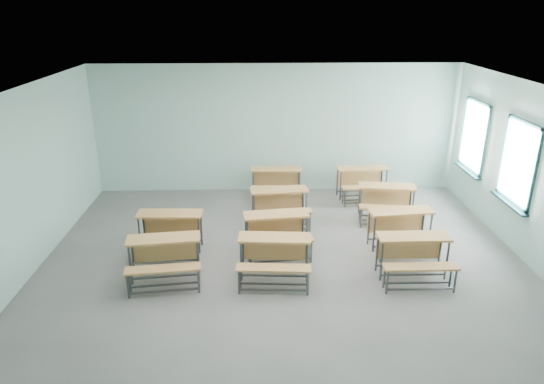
{
  "coord_description": "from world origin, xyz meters",
  "views": [
    {
      "loc": [
        -0.46,
        -7.81,
        4.48
      ],
      "look_at": [
        -0.19,
        1.2,
        1.0
      ],
      "focal_mm": 32.0,
      "sensor_mm": 36.0,
      "label": 1
    }
  ],
  "objects_px": {
    "desk_unit_r0c2": "(414,252)",
    "desk_unit_r1c0": "(169,227)",
    "desk_unit_r0c1": "(274,253)",
    "desk_unit_r2c2": "(387,198)",
    "desk_unit_r3c1": "(276,179)",
    "desk_unit_r2c1": "(280,202)",
    "desk_unit_r1c1": "(277,228)",
    "desk_unit_r0c0": "(164,254)",
    "desk_unit_r1c2": "(402,224)",
    "desk_unit_r3c2": "(363,179)"
  },
  "relations": [
    {
      "from": "desk_unit_r0c1",
      "to": "desk_unit_r0c2",
      "type": "relative_size",
      "value": 1.04
    },
    {
      "from": "desk_unit_r1c0",
      "to": "desk_unit_r2c1",
      "type": "height_order",
      "value": "same"
    },
    {
      "from": "desk_unit_r2c1",
      "to": "desk_unit_r1c1",
      "type": "bearing_deg",
      "value": -101.17
    },
    {
      "from": "desk_unit_r0c2",
      "to": "desk_unit_r2c2",
      "type": "bearing_deg",
      "value": 86.37
    },
    {
      "from": "desk_unit_r2c2",
      "to": "desk_unit_r1c2",
      "type": "bearing_deg",
      "value": -84.31
    },
    {
      "from": "desk_unit_r0c1",
      "to": "desk_unit_r1c0",
      "type": "relative_size",
      "value": 1.02
    },
    {
      "from": "desk_unit_r2c2",
      "to": "desk_unit_r3c1",
      "type": "distance_m",
      "value": 2.71
    },
    {
      "from": "desk_unit_r0c1",
      "to": "desk_unit_r2c1",
      "type": "height_order",
      "value": "same"
    },
    {
      "from": "desk_unit_r0c2",
      "to": "desk_unit_r1c0",
      "type": "xyz_separation_m",
      "value": [
        -4.38,
        1.12,
        0.0
      ]
    },
    {
      "from": "desk_unit_r0c2",
      "to": "desk_unit_r3c2",
      "type": "distance_m",
      "value": 3.78
    },
    {
      "from": "desk_unit_r0c0",
      "to": "desk_unit_r2c1",
      "type": "xyz_separation_m",
      "value": [
        2.09,
        2.28,
        0.0
      ]
    },
    {
      "from": "desk_unit_r0c2",
      "to": "desk_unit_r1c0",
      "type": "height_order",
      "value": "same"
    },
    {
      "from": "desk_unit_r0c1",
      "to": "desk_unit_r1c1",
      "type": "height_order",
      "value": "same"
    },
    {
      "from": "desk_unit_r2c2",
      "to": "desk_unit_r3c2",
      "type": "relative_size",
      "value": 1.03
    },
    {
      "from": "desk_unit_r3c1",
      "to": "desk_unit_r3c2",
      "type": "bearing_deg",
      "value": 1.48
    },
    {
      "from": "desk_unit_r1c2",
      "to": "desk_unit_r2c1",
      "type": "height_order",
      "value": "same"
    },
    {
      "from": "desk_unit_r1c0",
      "to": "desk_unit_r2c1",
      "type": "xyz_separation_m",
      "value": [
        2.18,
        1.22,
        0.0
      ]
    },
    {
      "from": "desk_unit_r0c1",
      "to": "desk_unit_r0c2",
      "type": "xyz_separation_m",
      "value": [
        2.41,
        -0.03,
        0.0
      ]
    },
    {
      "from": "desk_unit_r0c0",
      "to": "desk_unit_r1c0",
      "type": "relative_size",
      "value": 1.05
    },
    {
      "from": "desk_unit_r1c1",
      "to": "desk_unit_r2c1",
      "type": "height_order",
      "value": "same"
    },
    {
      "from": "desk_unit_r1c2",
      "to": "desk_unit_r3c2",
      "type": "bearing_deg",
      "value": 88.5
    },
    {
      "from": "desk_unit_r1c2",
      "to": "desk_unit_r3c2",
      "type": "height_order",
      "value": "same"
    },
    {
      "from": "desk_unit_r0c0",
      "to": "desk_unit_r2c1",
      "type": "height_order",
      "value": "same"
    },
    {
      "from": "desk_unit_r0c2",
      "to": "desk_unit_r3c1",
      "type": "relative_size",
      "value": 0.98
    },
    {
      "from": "desk_unit_r3c1",
      "to": "desk_unit_r2c1",
      "type": "bearing_deg",
      "value": -87.66
    },
    {
      "from": "desk_unit_r0c0",
      "to": "desk_unit_r2c2",
      "type": "relative_size",
      "value": 0.99
    },
    {
      "from": "desk_unit_r2c2",
      "to": "desk_unit_r3c2",
      "type": "height_order",
      "value": "same"
    },
    {
      "from": "desk_unit_r0c2",
      "to": "desk_unit_r0c0",
      "type": "bearing_deg",
      "value": 179.1
    },
    {
      "from": "desk_unit_r1c0",
      "to": "desk_unit_r1c1",
      "type": "xyz_separation_m",
      "value": [
        2.06,
        -0.09,
        0.0
      ]
    },
    {
      "from": "desk_unit_r0c0",
      "to": "desk_unit_r3c2",
      "type": "xyz_separation_m",
      "value": [
        4.19,
        3.72,
        0.0
      ]
    },
    {
      "from": "desk_unit_r0c2",
      "to": "desk_unit_r1c2",
      "type": "bearing_deg",
      "value": 84.64
    },
    {
      "from": "desk_unit_r0c1",
      "to": "desk_unit_r3c1",
      "type": "distance_m",
      "value": 3.75
    },
    {
      "from": "desk_unit_r2c1",
      "to": "desk_unit_r3c1",
      "type": "distance_m",
      "value": 1.44
    },
    {
      "from": "desk_unit_r0c2",
      "to": "desk_unit_r2c1",
      "type": "distance_m",
      "value": 3.22
    },
    {
      "from": "desk_unit_r0c1",
      "to": "desk_unit_r1c1",
      "type": "xyz_separation_m",
      "value": [
        0.09,
        0.99,
        0.0
      ]
    },
    {
      "from": "desk_unit_r1c0",
      "to": "desk_unit_r2c2",
      "type": "height_order",
      "value": "same"
    },
    {
      "from": "desk_unit_r0c0",
      "to": "desk_unit_r3c1",
      "type": "distance_m",
      "value": 4.25
    },
    {
      "from": "desk_unit_r0c0",
      "to": "desk_unit_r3c2",
      "type": "height_order",
      "value": "same"
    },
    {
      "from": "desk_unit_r1c2",
      "to": "desk_unit_r3c1",
      "type": "bearing_deg",
      "value": 125.28
    },
    {
      "from": "desk_unit_r1c0",
      "to": "desk_unit_r1c2",
      "type": "distance_m",
      "value": 4.49
    },
    {
      "from": "desk_unit_r0c0",
      "to": "desk_unit_r1c2",
      "type": "distance_m",
      "value": 4.52
    },
    {
      "from": "desk_unit_r1c1",
      "to": "desk_unit_r1c2",
      "type": "height_order",
      "value": "same"
    },
    {
      "from": "desk_unit_r0c0",
      "to": "desk_unit_r1c1",
      "type": "relative_size",
      "value": 1.0
    },
    {
      "from": "desk_unit_r1c2",
      "to": "desk_unit_r0c2",
      "type": "bearing_deg",
      "value": -101.19
    },
    {
      "from": "desk_unit_r1c1",
      "to": "desk_unit_r1c2",
      "type": "relative_size",
      "value": 1.01
    },
    {
      "from": "desk_unit_r2c2",
      "to": "desk_unit_r1c0",
      "type": "bearing_deg",
      "value": -155.35
    },
    {
      "from": "desk_unit_r2c1",
      "to": "desk_unit_r3c2",
      "type": "height_order",
      "value": "same"
    },
    {
      "from": "desk_unit_r1c0",
      "to": "desk_unit_r3c2",
      "type": "distance_m",
      "value": 5.04
    },
    {
      "from": "desk_unit_r3c2",
      "to": "desk_unit_r0c1",
      "type": "bearing_deg",
      "value": -126.54
    },
    {
      "from": "desk_unit_r2c1",
      "to": "desk_unit_r3c1",
      "type": "bearing_deg",
      "value": 84.81
    }
  ]
}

